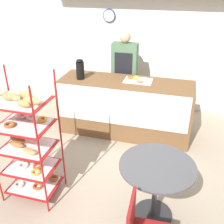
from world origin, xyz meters
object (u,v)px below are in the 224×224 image
at_px(pastry_rack, 27,142).
at_px(person_worker, 124,73).
at_px(cafe_table, 156,178).
at_px(coffee_carafe, 80,69).
at_px(donut_tray_counter, 138,79).

bearing_deg(pastry_rack, person_worker, 75.25).
bearing_deg(cafe_table, person_worker, 111.36).
relative_size(person_worker, coffee_carafe, 4.84).
xyz_separation_m(person_worker, coffee_carafe, (-0.63, -0.65, 0.23)).
height_order(person_worker, donut_tray_counter, person_worker).
bearing_deg(person_worker, coffee_carafe, -134.27).
xyz_separation_m(person_worker, cafe_table, (0.92, -2.35, -0.34)).
relative_size(pastry_rack, donut_tray_counter, 3.51).
relative_size(pastry_rack, person_worker, 0.98).
xyz_separation_m(pastry_rack, cafe_table, (1.55, 0.04, -0.23)).
bearing_deg(person_worker, cafe_table, -68.64).
distance_m(pastry_rack, cafe_table, 1.57).
bearing_deg(donut_tray_counter, coffee_carafe, -169.79).
height_order(pastry_rack, donut_tray_counter, pastry_rack).
bearing_deg(donut_tray_counter, pastry_rack, -116.90).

